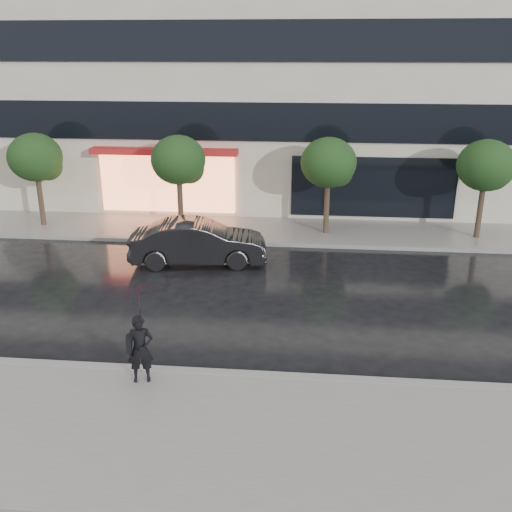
# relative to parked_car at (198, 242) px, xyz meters

# --- Properties ---
(ground) EXTENTS (120.00, 120.00, 0.00)m
(ground) POSITION_rel_parked_car_xyz_m (1.55, -6.32, -0.79)
(ground) COLOR black
(ground) RESTS_ON ground
(sidewalk_near) EXTENTS (60.00, 4.50, 0.12)m
(sidewalk_near) POSITION_rel_parked_car_xyz_m (1.55, -9.57, -0.73)
(sidewalk_near) COLOR slate
(sidewalk_near) RESTS_ON ground
(sidewalk_far) EXTENTS (60.00, 3.50, 0.12)m
(sidewalk_far) POSITION_rel_parked_car_xyz_m (1.55, 3.93, -0.73)
(sidewalk_far) COLOR slate
(sidewalk_far) RESTS_ON ground
(curb_near) EXTENTS (60.00, 0.25, 0.14)m
(curb_near) POSITION_rel_parked_car_xyz_m (1.55, -7.32, -0.72)
(curb_near) COLOR gray
(curb_near) RESTS_ON ground
(curb_far) EXTENTS (60.00, 0.25, 0.14)m
(curb_far) POSITION_rel_parked_car_xyz_m (1.55, 2.18, -0.72)
(curb_far) COLOR gray
(curb_far) RESTS_ON ground
(office_building) EXTENTS (30.00, 12.76, 18.00)m
(office_building) POSITION_rel_parked_car_xyz_m (1.55, 11.65, 8.22)
(office_building) COLOR beige
(office_building) RESTS_ON ground
(tree_far_west) EXTENTS (2.20, 2.20, 3.99)m
(tree_far_west) POSITION_rel_parked_car_xyz_m (-7.39, 3.71, 2.14)
(tree_far_west) COLOR #33261C
(tree_far_west) RESTS_ON ground
(tree_mid_west) EXTENTS (2.20, 2.20, 3.99)m
(tree_mid_west) POSITION_rel_parked_car_xyz_m (-1.39, 3.71, 2.14)
(tree_mid_west) COLOR #33261C
(tree_mid_west) RESTS_ON ground
(tree_mid_east) EXTENTS (2.20, 2.20, 3.99)m
(tree_mid_east) POSITION_rel_parked_car_xyz_m (4.61, 3.71, 2.14)
(tree_mid_east) COLOR #33261C
(tree_mid_east) RESTS_ON ground
(tree_far_east) EXTENTS (2.20, 2.20, 3.99)m
(tree_far_east) POSITION_rel_parked_car_xyz_m (10.61, 3.71, 2.14)
(tree_far_east) COLOR #33261C
(tree_far_east) RESTS_ON ground
(parked_car) EXTENTS (4.94, 2.25, 1.57)m
(parked_car) POSITION_rel_parked_car_xyz_m (0.00, 0.00, 0.00)
(parked_car) COLOR black
(parked_car) RESTS_ON ground
(pedestrian_with_umbrella) EXTENTS (1.20, 1.21, 2.34)m
(pedestrian_with_umbrella) POSITION_rel_parked_car_xyz_m (0.24, -7.81, 0.91)
(pedestrian_with_umbrella) COLOR black
(pedestrian_with_umbrella) RESTS_ON sidewalk_near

